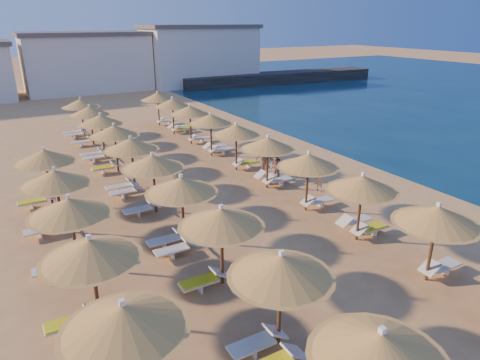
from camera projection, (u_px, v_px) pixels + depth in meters
ground at (289, 237)px, 18.20m from camera, size 220.00×220.00×0.00m
jetty at (279, 78)px, 62.64m from camera, size 30.20×6.06×1.50m
hotel_blocks at (95, 62)px, 54.24m from camera, size 46.97×10.12×8.10m
parasol_row_east at (287, 152)px, 21.26m from camera, size 2.94×40.65×2.99m
parasol_row_west at (166, 174)px, 18.30m from camera, size 2.94×40.65×2.99m
parasol_row_inland at (79, 227)px, 13.55m from camera, size 2.94×20.08×2.99m
loungers at (215, 215)px, 19.42m from camera, size 13.69×38.29×0.66m
beachgoer_c at (264, 161)px, 24.96m from camera, size 0.97×1.16×1.86m
beachgoer_b at (276, 167)px, 24.27m from camera, size 0.82×0.95×1.68m
beachgoer_a at (320, 178)px, 22.77m from camera, size 0.41×0.59×1.54m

